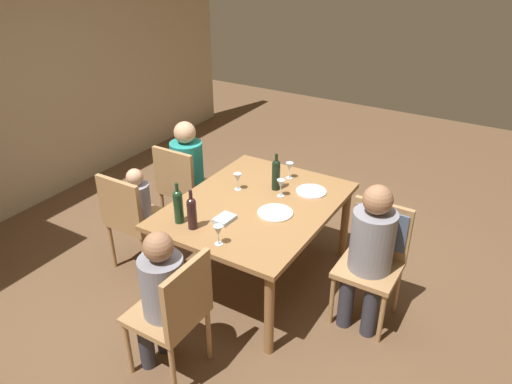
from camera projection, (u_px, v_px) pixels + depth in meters
ground_plane at (256, 276)px, 4.21m from camera, size 10.00×10.00×0.00m
rear_room_partition at (18, 79)px, 4.84m from camera, size 6.40×0.12×2.70m
dining_table at (256, 211)px, 3.90m from camera, size 1.51×1.18×0.74m
chair_left_end at (176, 310)px, 3.07m from camera, size 0.44×0.44×0.92m
chair_far_right at (183, 184)px, 4.59m from camera, size 0.44×0.44×0.92m
chair_near at (376, 246)px, 3.59m from camera, size 0.46×0.44×0.92m
chair_far_left at (132, 216)px, 4.08m from camera, size 0.44×0.44×0.92m
person_woman_host at (161, 292)px, 3.07m from camera, size 0.28×0.33×1.08m
person_man_bearded at (189, 168)px, 4.62m from camera, size 0.35×0.31×1.13m
person_man_guest at (370, 248)px, 3.44m from camera, size 0.36×0.31×1.15m
person_child_small at (141, 208)px, 4.15m from camera, size 0.25×0.22×0.94m
wine_bottle_tall_green at (276, 174)px, 4.01m from camera, size 0.07×0.07×0.32m
wine_bottle_dark_red at (178, 205)px, 3.54m from camera, size 0.07×0.07×0.33m
wine_bottle_short_olive at (192, 212)px, 3.48m from camera, size 0.07×0.07×0.31m
wine_glass_near_left at (218, 231)px, 3.30m from camera, size 0.07×0.07×0.15m
wine_glass_centre at (289, 167)px, 4.20m from camera, size 0.07×0.07×0.15m
wine_glass_near_right at (281, 185)px, 3.92m from camera, size 0.07×0.07×0.15m
wine_glass_far at (238, 178)px, 4.02m from camera, size 0.07×0.07×0.15m
dinner_plate_host at (311, 191)px, 4.02m from camera, size 0.25×0.25×0.01m
dinner_plate_guest_left at (275, 213)px, 3.72m from camera, size 0.28×0.28×0.01m
folded_napkin at (225, 219)px, 3.62m from camera, size 0.17×0.13×0.03m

